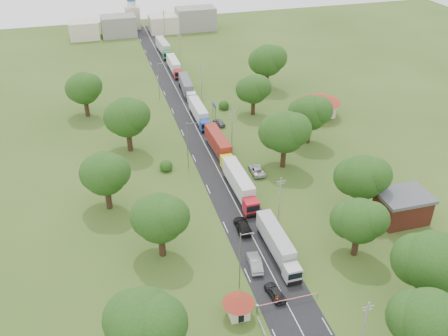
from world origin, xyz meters
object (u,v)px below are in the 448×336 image
object	(u,v)px
info_sign	(214,108)
pedestrian_near	(277,299)
truck_0	(278,244)
car_lane_front	(275,292)
boom_barrier	(279,302)
car_lane_mid	(255,263)
guard_booth	(239,304)

from	to	relation	value
info_sign	pedestrian_near	world-z (taller)	info_sign
truck_0	car_lane_front	distance (m)	9.11
boom_barrier	info_sign	bearing A→B (deg)	83.76
truck_0	car_lane_mid	size ratio (longest dim) A/B	2.76
info_sign	truck_0	bearing A→B (deg)	-93.29
car_lane_front	pedestrian_near	bearing A→B (deg)	71.04
guard_booth	info_sign	distance (m)	61.27
boom_barrier	car_lane_front	world-z (taller)	car_lane_front
car_lane_mid	pedestrian_near	xyz separation A→B (m)	(0.51, -8.00, 0.09)
pedestrian_near	car_lane_mid	bearing A→B (deg)	85.68
info_sign	car_lane_mid	xyz separation A→B (m)	(-7.16, -51.50, -2.17)
info_sign	car_lane_front	distance (m)	58.39
boom_barrier	guard_booth	size ratio (longest dim) A/B	2.10
boom_barrier	pedestrian_near	size ratio (longest dim) A/B	4.98
boom_barrier	guard_booth	distance (m)	5.98
truck_0	info_sign	bearing A→B (deg)	86.71
info_sign	car_lane_mid	bearing A→B (deg)	-97.92
car_lane_mid	pedestrian_near	size ratio (longest dim) A/B	2.74
car_lane_mid	boom_barrier	bearing A→B (deg)	101.54
pedestrian_near	boom_barrier	bearing A→B (deg)	-87.36
car_lane_front	car_lane_mid	xyz separation A→B (m)	(-0.82, 6.50, 0.10)
info_sign	boom_barrier	bearing A→B (deg)	-96.24
guard_booth	car_lane_mid	distance (m)	10.07
truck_0	car_lane_mid	distance (m)	4.83
boom_barrier	car_lane_front	xyz separation A→B (m)	(0.21, 2.00, -0.16)
info_sign	truck_0	size ratio (longest dim) A/B	0.29
boom_barrier	guard_booth	xyz separation A→B (m)	(-5.84, -0.00, 1.27)
pedestrian_near	guard_booth	bearing A→B (deg)	177.01
guard_booth	info_sign	world-z (taller)	info_sign
truck_0	car_lane_front	world-z (taller)	truck_0
boom_barrier	pedestrian_near	xyz separation A→B (m)	(-0.09, 0.50, 0.03)
guard_booth	car_lane_mid	bearing A→B (deg)	58.37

